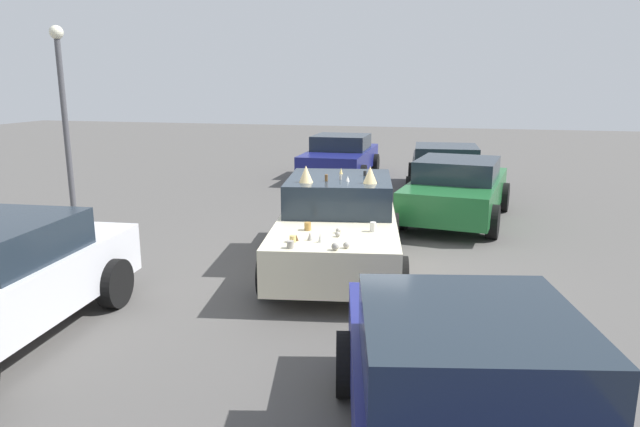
{
  "coord_description": "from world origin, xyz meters",
  "views": [
    {
      "loc": [
        -8.83,
        -1.88,
        3.0
      ],
      "look_at": [
        0.0,
        0.3,
        0.9
      ],
      "focal_mm": 32.23,
      "sensor_mm": 36.0,
      "label": 1
    }
  ],
  "objects_px": {
    "parked_sedan_behind_right": "(457,189)",
    "art_car_decorated": "(338,224)",
    "parked_sedan_row_back_center": "(340,156)",
    "parked_sedan_far_left": "(445,168)",
    "parked_sedan_far_right": "(469,403)",
    "lot_lamp_post": "(64,106)"
  },
  "relations": [
    {
      "from": "art_car_decorated",
      "to": "parked_sedan_far_right",
      "type": "bearing_deg",
      "value": 13.46
    },
    {
      "from": "parked_sedan_behind_right",
      "to": "parked_sedan_far_left",
      "type": "distance_m",
      "value": 3.22
    },
    {
      "from": "parked_sedan_far_left",
      "to": "lot_lamp_post",
      "type": "xyz_separation_m",
      "value": [
        -5.37,
        7.71,
        1.83
      ]
    },
    {
      "from": "art_car_decorated",
      "to": "parked_sedan_far_left",
      "type": "height_order",
      "value": "art_car_decorated"
    },
    {
      "from": "parked_sedan_behind_right",
      "to": "parked_sedan_row_back_center",
      "type": "xyz_separation_m",
      "value": [
        5.09,
        3.67,
        -0.03
      ]
    },
    {
      "from": "parked_sedan_row_back_center",
      "to": "parked_sedan_far_right",
      "type": "relative_size",
      "value": 0.97
    },
    {
      "from": "parked_sedan_far_right",
      "to": "lot_lamp_post",
      "type": "height_order",
      "value": "lot_lamp_post"
    },
    {
      "from": "parked_sedan_far_left",
      "to": "art_car_decorated",
      "type": "bearing_deg",
      "value": 164.13
    },
    {
      "from": "parked_sedan_row_back_center",
      "to": "parked_sedan_far_right",
      "type": "xyz_separation_m",
      "value": [
        -13.81,
        -3.89,
        0.01
      ]
    },
    {
      "from": "parked_sedan_far_left",
      "to": "parked_sedan_row_back_center",
      "type": "xyz_separation_m",
      "value": [
        1.89,
        3.31,
        -0.01
      ]
    },
    {
      "from": "lot_lamp_post",
      "to": "parked_sedan_far_left",
      "type": "bearing_deg",
      "value": -55.11
    },
    {
      "from": "art_car_decorated",
      "to": "lot_lamp_post",
      "type": "distance_m",
      "value": 6.67
    },
    {
      "from": "parked_sedan_behind_right",
      "to": "art_car_decorated",
      "type": "bearing_deg",
      "value": 161.86
    },
    {
      "from": "parked_sedan_row_back_center",
      "to": "lot_lamp_post",
      "type": "relative_size",
      "value": 1.02
    },
    {
      "from": "parked_sedan_row_back_center",
      "to": "lot_lamp_post",
      "type": "height_order",
      "value": "lot_lamp_post"
    },
    {
      "from": "parked_sedan_far_left",
      "to": "parked_sedan_far_right",
      "type": "height_order",
      "value": "parked_sedan_far_right"
    },
    {
      "from": "parked_sedan_behind_right",
      "to": "parked_sedan_far_right",
      "type": "bearing_deg",
      "value": -170.76
    },
    {
      "from": "parked_sedan_far_right",
      "to": "lot_lamp_post",
      "type": "bearing_deg",
      "value": -140.23
    },
    {
      "from": "parked_sedan_row_back_center",
      "to": "parked_sedan_behind_right",
      "type": "bearing_deg",
      "value": 35.66
    },
    {
      "from": "art_car_decorated",
      "to": "parked_sedan_behind_right",
      "type": "xyz_separation_m",
      "value": [
        3.78,
        -1.84,
        -0.02
      ]
    },
    {
      "from": "parked_sedan_far_right",
      "to": "parked_sedan_behind_right",
      "type": "bearing_deg",
      "value": 169.5
    },
    {
      "from": "parked_sedan_row_back_center",
      "to": "art_car_decorated",
      "type": "bearing_deg",
      "value": 11.49
    }
  ]
}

